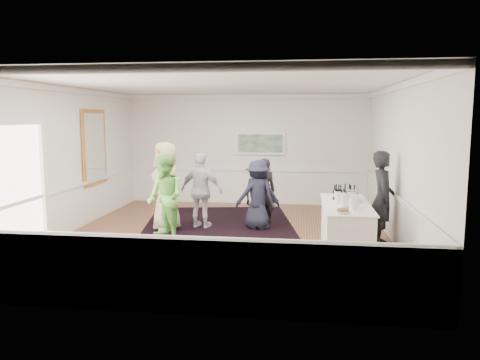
# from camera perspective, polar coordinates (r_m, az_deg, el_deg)

# --- Properties ---
(floor) EXTENTS (8.00, 8.00, 0.00)m
(floor) POSITION_cam_1_polar(r_m,az_deg,el_deg) (10.07, -1.86, -6.92)
(floor) COLOR brown
(floor) RESTS_ON ground
(ceiling) EXTENTS (7.00, 8.00, 0.02)m
(ceiling) POSITION_cam_1_polar(r_m,az_deg,el_deg) (9.77, -1.95, 11.56)
(ceiling) COLOR white
(ceiling) RESTS_ON wall_back
(wall_left) EXTENTS (0.02, 8.00, 3.20)m
(wall_left) POSITION_cam_1_polar(r_m,az_deg,el_deg) (10.92, -20.35, 2.28)
(wall_left) COLOR white
(wall_left) RESTS_ON floor
(wall_right) EXTENTS (0.02, 8.00, 3.20)m
(wall_right) POSITION_cam_1_polar(r_m,az_deg,el_deg) (9.84, 18.65, 1.81)
(wall_right) COLOR white
(wall_right) RESTS_ON floor
(wall_back) EXTENTS (7.00, 0.02, 3.20)m
(wall_back) POSITION_cam_1_polar(r_m,az_deg,el_deg) (13.74, 0.84, 3.76)
(wall_back) COLOR white
(wall_back) RESTS_ON floor
(wall_front) EXTENTS (7.00, 0.02, 3.20)m
(wall_front) POSITION_cam_1_polar(r_m,az_deg,el_deg) (5.91, -8.29, -1.53)
(wall_front) COLOR white
(wall_front) RESTS_ON floor
(wainscoting) EXTENTS (7.00, 8.00, 1.00)m
(wainscoting) POSITION_cam_1_polar(r_m,az_deg,el_deg) (9.95, -1.88, -4.14)
(wainscoting) COLOR white
(wainscoting) RESTS_ON floor
(mirror) EXTENTS (0.05, 1.25, 1.85)m
(mirror) POSITION_cam_1_polar(r_m,az_deg,el_deg) (12.05, -17.30, 3.82)
(mirror) COLOR #CF873C
(mirror) RESTS_ON wall_left
(doorway) EXTENTS (0.10, 1.78, 2.56)m
(doorway) POSITION_cam_1_polar(r_m,az_deg,el_deg) (9.28, -25.45, 0.00)
(doorway) COLOR white
(doorway) RESTS_ON wall_left
(landscape_painting) EXTENTS (1.44, 0.06, 0.66)m
(landscape_painting) POSITION_cam_1_polar(r_m,az_deg,el_deg) (13.63, 2.49, 4.48)
(landscape_painting) COLOR white
(landscape_painting) RESTS_ON wall_back
(area_rug) EXTENTS (4.13, 5.00, 0.02)m
(area_rug) POSITION_cam_1_polar(r_m,az_deg,el_deg) (11.01, -2.59, -5.60)
(area_rug) COLOR black
(area_rug) RESTS_ON floor
(serving_table) EXTENTS (0.87, 2.28, 0.92)m
(serving_table) POSITION_cam_1_polar(r_m,az_deg,el_deg) (9.09, 12.73, -5.68)
(serving_table) COLOR white
(serving_table) RESTS_ON floor
(bartender) EXTENTS (0.50, 0.72, 1.89)m
(bartender) POSITION_cam_1_polar(r_m,az_deg,el_deg) (9.67, 16.96, -2.14)
(bartender) COLOR black
(bartender) RESTS_ON floor
(guest_tan) EXTENTS (1.09, 1.16, 1.99)m
(guest_tan) POSITION_cam_1_polar(r_m,az_deg,el_deg) (10.60, -8.99, -0.77)
(guest_tan) COLOR tan
(guest_tan) RESTS_ON floor
(guest_green) EXTENTS (1.08, 1.09, 1.77)m
(guest_green) POSITION_cam_1_polar(r_m,az_deg,el_deg) (9.81, -9.13, -2.12)
(guest_green) COLOR #65BF4C
(guest_green) RESTS_ON floor
(guest_lilac) EXTENTS (1.09, 0.63, 1.74)m
(guest_lilac) POSITION_cam_1_polar(r_m,az_deg,el_deg) (10.73, -4.71, -1.29)
(guest_lilac) COLOR silver
(guest_lilac) RESTS_ON floor
(guest_dark_a) EXTENTS (1.13, 0.82, 1.57)m
(guest_dark_a) POSITION_cam_1_polar(r_m,az_deg,el_deg) (10.61, 2.19, -1.83)
(guest_dark_a) COLOR #1C1E2E
(guest_dark_a) RESTS_ON floor
(guest_dark_b) EXTENTS (0.64, 0.49, 1.58)m
(guest_dark_b) POSITION_cam_1_polar(r_m,az_deg,el_deg) (11.16, 2.89, -1.35)
(guest_dark_b) COLOR black
(guest_dark_b) RESTS_ON floor
(guest_navy) EXTENTS (0.93, 0.83, 1.59)m
(guest_navy) POSITION_cam_1_polar(r_m,az_deg,el_deg) (10.63, 2.21, -1.76)
(guest_navy) COLOR #1C1E2E
(guest_navy) RESTS_ON floor
(wine_bottles) EXTENTS (0.46, 0.29, 0.31)m
(wine_bottles) POSITION_cam_1_polar(r_m,az_deg,el_deg) (9.45, 12.52, -1.38)
(wine_bottles) COLOR black
(wine_bottles) RESTS_ON serving_table
(juice_pitchers) EXTENTS (0.40, 0.66, 0.24)m
(juice_pitchers) POSITION_cam_1_polar(r_m,az_deg,el_deg) (8.69, 12.87, -2.41)
(juice_pitchers) COLOR #58A239
(juice_pitchers) RESTS_ON serving_table
(ice_bucket) EXTENTS (0.26, 0.26, 0.25)m
(ice_bucket) POSITION_cam_1_polar(r_m,az_deg,el_deg) (9.17, 13.42, -1.94)
(ice_bucket) COLOR silver
(ice_bucket) RESTS_ON serving_table
(nut_bowl) EXTENTS (0.24, 0.24, 0.08)m
(nut_bowl) POSITION_cam_1_polar(r_m,az_deg,el_deg) (8.09, 12.44, -3.73)
(nut_bowl) COLOR white
(nut_bowl) RESTS_ON serving_table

